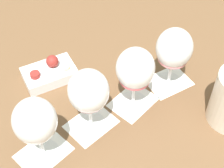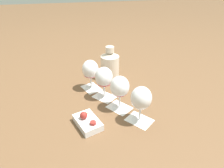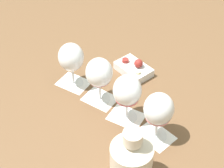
# 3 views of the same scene
# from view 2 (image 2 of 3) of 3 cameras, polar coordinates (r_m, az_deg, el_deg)

# --- Properties ---
(ground_plane) EXTENTS (8.00, 8.00, 0.00)m
(ground_plane) POSITION_cam_2_polar(r_m,az_deg,el_deg) (1.08, -0.01, -5.17)
(ground_plane) COLOR brown
(tasting_card_0) EXTENTS (0.14, 0.13, 0.00)m
(tasting_card_0) POSITION_cam_2_polar(r_m,az_deg,el_deg) (1.21, -5.90, -1.15)
(tasting_card_0) COLOR white
(tasting_card_0) RESTS_ON ground_plane
(tasting_card_1) EXTENTS (0.15, 0.14, 0.00)m
(tasting_card_1) POSITION_cam_2_polar(r_m,az_deg,el_deg) (1.13, -2.20, -3.64)
(tasting_card_1) COLOR white
(tasting_card_1) RESTS_ON ground_plane
(tasting_card_2) EXTENTS (0.15, 0.14, 0.00)m
(tasting_card_2) POSITION_cam_2_polar(r_m,az_deg,el_deg) (1.04, 2.10, -6.71)
(tasting_card_2) COLOR white
(tasting_card_2) RESTS_ON ground_plane
(tasting_card_3) EXTENTS (0.15, 0.14, 0.00)m
(tasting_card_3) POSITION_cam_2_polar(r_m,az_deg,el_deg) (0.97, 7.81, -10.17)
(tasting_card_3) COLOR white
(tasting_card_3) RESTS_ON ground_plane
(wine_glass_0) EXTENTS (0.10, 0.10, 0.18)m
(wine_glass_0) POSITION_cam_2_polar(r_m,az_deg,el_deg) (1.16, -6.20, 3.87)
(wine_glass_0) COLOR white
(wine_glass_0) RESTS_ON tasting_card_0
(wine_glass_1) EXTENTS (0.10, 0.10, 0.18)m
(wine_glass_1) POSITION_cam_2_polar(r_m,az_deg,el_deg) (1.07, -2.32, 1.66)
(wine_glass_1) COLOR white
(wine_glass_1) RESTS_ON tasting_card_1
(wine_glass_2) EXTENTS (0.10, 0.10, 0.18)m
(wine_glass_2) POSITION_cam_2_polar(r_m,az_deg,el_deg) (0.98, 2.23, -1.17)
(wine_glass_2) COLOR white
(wine_glass_2) RESTS_ON tasting_card_2
(wine_glass_3) EXTENTS (0.10, 0.10, 0.18)m
(wine_glass_3) POSITION_cam_2_polar(r_m,az_deg,el_deg) (0.90, 8.31, -4.43)
(wine_glass_3) COLOR white
(wine_glass_3) RESTS_ON tasting_card_3
(ceramic_vase) EXTENTS (0.12, 0.12, 0.21)m
(ceramic_vase) POSITION_cam_2_polar(r_m,az_deg,el_deg) (1.30, -0.60, 5.67)
(ceramic_vase) COLOR beige
(ceramic_vase) RESTS_ON ground_plane
(snack_dish) EXTENTS (0.16, 0.13, 0.07)m
(snack_dish) POSITION_cam_2_polar(r_m,az_deg,el_deg) (0.93, -7.05, -10.65)
(snack_dish) COLOR silver
(snack_dish) RESTS_ON ground_plane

